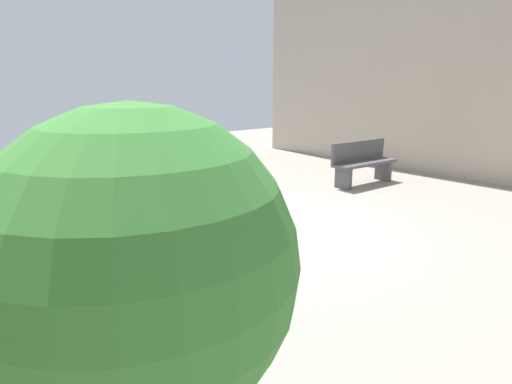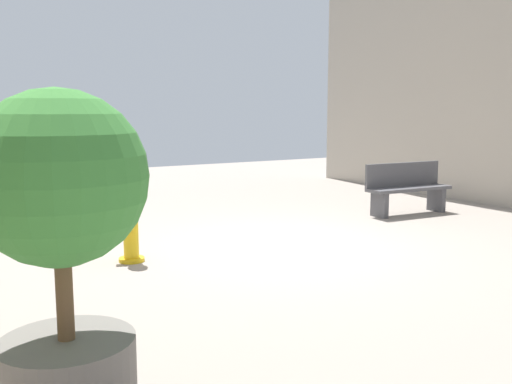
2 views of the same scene
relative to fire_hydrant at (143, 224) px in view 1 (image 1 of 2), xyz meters
The scene contains 4 objects.
ground_plane 2.25m from the fire_hydrant, behind, with size 23.40×23.40×0.00m, color gray.
fire_hydrant is the anchor object (origin of this frame).
bench_near 5.59m from the fire_hydrant, behind, with size 1.74×0.55×0.95m.
planter_tree 3.73m from the fire_hydrant, 65.11° to the left, with size 1.13×1.13×2.08m.
Camera 1 is at (4.27, 4.23, 2.13)m, focal length 28.86 mm.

